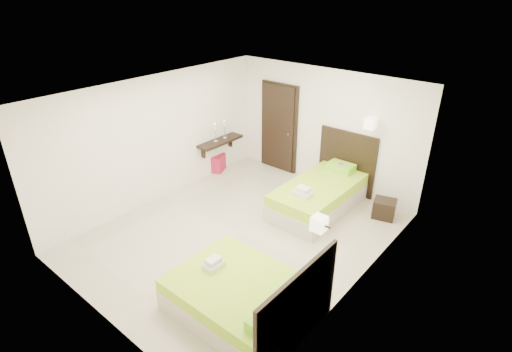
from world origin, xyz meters
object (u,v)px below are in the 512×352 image
Objects in this scene: bed_single at (321,193)px; ottoman at (215,163)px; nightstand at (384,209)px; bed_double at (246,298)px.

bed_single reaches higher than ottoman.
ottoman is (-4.07, -0.61, 0.02)m from nightstand.
nightstand is (1.15, 0.49, -0.14)m from bed_single.
nightstand is at bearing 23.19° from bed_single.
nightstand is at bearing 8.47° from ottoman.
bed_single is 3.25m from bed_double.
nightstand is (0.41, 3.66, -0.10)m from bed_double.
bed_single is at bearing -172.26° from nightstand.
bed_single reaches higher than nightstand.
bed_double is 4.64× the size of nightstand.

